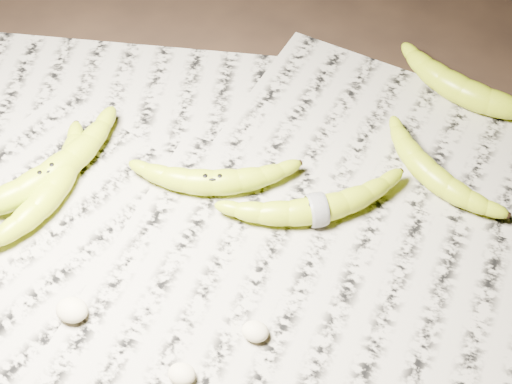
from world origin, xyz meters
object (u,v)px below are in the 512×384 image
(banana_left_a, at_px, (47,175))
(banana_upper_b, at_px, (465,90))
(banana_left_b, at_px, (52,189))
(banana_taped, at_px, (317,208))
(banana_center, at_px, (213,181))
(banana_upper_a, at_px, (431,172))

(banana_left_a, xyz_separation_m, banana_upper_b, (0.47, 0.31, 0.00))
(banana_left_a, xyz_separation_m, banana_left_b, (0.01, -0.02, -0.00))
(banana_left_b, height_order, banana_taped, banana_left_b)
(banana_left_b, distance_m, banana_taped, 0.32)
(banana_left_a, relative_size, banana_taped, 1.08)
(banana_center, distance_m, banana_taped, 0.13)
(banana_upper_a, bearing_deg, banana_left_a, -125.55)
(banana_taped, distance_m, banana_upper_b, 0.29)
(banana_left_a, distance_m, banana_center, 0.21)
(banana_taped, bearing_deg, banana_center, 148.87)
(banana_taped, height_order, banana_upper_b, banana_upper_b)
(banana_left_a, distance_m, banana_left_b, 0.02)
(banana_center, bearing_deg, banana_left_b, -175.91)
(banana_taped, relative_size, banana_upper_b, 1.06)
(banana_center, height_order, banana_upper_b, banana_upper_b)
(banana_left_a, xyz_separation_m, banana_upper_a, (0.45, 0.16, -0.00))
(banana_center, bearing_deg, banana_left_a, 178.37)
(banana_left_a, relative_size, banana_center, 1.21)
(banana_left_a, height_order, banana_upper_a, banana_left_a)
(banana_center, relative_size, banana_taped, 0.90)
(banana_left_b, distance_m, banana_center, 0.20)
(banana_center, relative_size, banana_upper_b, 0.95)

